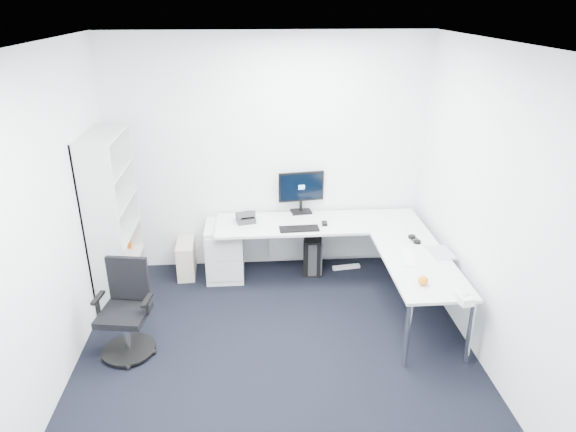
{
  "coord_description": "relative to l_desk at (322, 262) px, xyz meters",
  "views": [
    {
      "loc": [
        -0.18,
        -3.51,
        3.0
      ],
      "look_at": [
        0.15,
        1.05,
        1.05
      ],
      "focal_mm": 32.0,
      "sensor_mm": 36.0,
      "label": 1
    }
  ],
  "objects": [
    {
      "name": "ground",
      "position": [
        -0.55,
        -1.4,
        -0.34
      ],
      "size": [
        4.2,
        4.2,
        0.0
      ],
      "primitive_type": "plane",
      "color": "black"
    },
    {
      "name": "ceiling",
      "position": [
        -0.55,
        -1.4,
        2.36
      ],
      "size": [
        4.2,
        4.2,
        0.0
      ],
      "primitive_type": "plane",
      "color": "white"
    },
    {
      "name": "wall_back",
      "position": [
        -0.55,
        0.7,
        1.01
      ],
      "size": [
        3.6,
        0.02,
        2.7
      ],
      "primitive_type": "cube",
      "color": "white",
      "rests_on": "ground"
    },
    {
      "name": "wall_left",
      "position": [
        -2.35,
        -1.4,
        1.01
      ],
      "size": [
        0.02,
        4.2,
        2.7
      ],
      "primitive_type": "cube",
      "color": "white",
      "rests_on": "ground"
    },
    {
      "name": "wall_right",
      "position": [
        1.25,
        -1.4,
        1.01
      ],
      "size": [
        0.02,
        4.2,
        2.7
      ],
      "primitive_type": "cube",
      "color": "white",
      "rests_on": "ground"
    },
    {
      "name": "l_desk",
      "position": [
        0.0,
        0.0,
        0.0
      ],
      "size": [
        2.32,
        1.3,
        0.68
      ],
      "primitive_type": null,
      "color": "silver",
      "rests_on": "ground"
    },
    {
      "name": "drawer_pedestal",
      "position": [
        -1.07,
        0.4,
        -0.02
      ],
      "size": [
        0.42,
        0.52,
        0.64
      ],
      "primitive_type": "cube",
      "color": "silver",
      "rests_on": "ground"
    },
    {
      "name": "bookshelf",
      "position": [
        -2.17,
        0.05,
        0.57
      ],
      "size": [
        0.35,
        0.9,
        1.81
      ],
      "primitive_type": null,
      "color": "silver",
      "rests_on": "ground"
    },
    {
      "name": "task_chair",
      "position": [
        -1.91,
        -0.99,
        0.11
      ],
      "size": [
        0.57,
        0.57,
        0.89
      ],
      "primitive_type": null,
      "rotation": [
        0.0,
        0.0,
        -0.16
      ],
      "color": "black",
      "rests_on": "ground"
    },
    {
      "name": "black_pc_tower",
      "position": [
        -0.04,
        0.49,
        -0.12
      ],
      "size": [
        0.27,
        0.48,
        0.45
      ],
      "primitive_type": "cube",
      "rotation": [
        0.0,
        0.0,
        -0.16
      ],
      "color": "black",
      "rests_on": "ground"
    },
    {
      "name": "beige_pc_tower",
      "position": [
        -1.53,
        0.45,
        -0.13
      ],
      "size": [
        0.21,
        0.44,
        0.41
      ],
      "primitive_type": "cube",
      "rotation": [
        0.0,
        0.0,
        0.04
      ],
      "color": "#B7B09C",
      "rests_on": "ground"
    },
    {
      "name": "power_strip",
      "position": [
        0.36,
        0.45,
        -0.32
      ],
      "size": [
        0.34,
        0.1,
        0.04
      ],
      "primitive_type": "cube",
      "rotation": [
        0.0,
        0.0,
        0.13
      ],
      "color": "white",
      "rests_on": "ground"
    },
    {
      "name": "monitor",
      "position": [
        -0.17,
        0.62,
        0.59
      ],
      "size": [
        0.55,
        0.24,
        0.51
      ],
      "primitive_type": null,
      "rotation": [
        0.0,
        0.0,
        0.13
      ],
      "color": "black",
      "rests_on": "l_desk"
    },
    {
      "name": "black_keyboard",
      "position": [
        -0.24,
        0.14,
        0.35
      ],
      "size": [
        0.44,
        0.17,
        0.02
      ],
      "primitive_type": "cube",
      "rotation": [
        0.0,
        0.0,
        0.04
      ],
      "color": "black",
      "rests_on": "l_desk"
    },
    {
      "name": "mouse",
      "position": [
        0.05,
        0.25,
        0.35
      ],
      "size": [
        0.06,
        0.1,
        0.03
      ],
      "primitive_type": "cube",
      "rotation": [
        0.0,
        0.0,
        -0.04
      ],
      "color": "black",
      "rests_on": "l_desk"
    },
    {
      "name": "desk_phone",
      "position": [
        -0.82,
        0.4,
        0.41
      ],
      "size": [
        0.24,
        0.24,
        0.14
      ],
      "primitive_type": null,
      "rotation": [
        0.0,
        0.0,
        0.21
      ],
      "color": "#2C2C2F",
      "rests_on": "l_desk"
    },
    {
      "name": "laptop",
      "position": [
        1.1,
        -0.53,
        0.45
      ],
      "size": [
        0.33,
        0.32,
        0.22
      ],
      "primitive_type": null,
      "rotation": [
        0.0,
        0.0,
        0.06
      ],
      "color": "silver",
      "rests_on": "l_desk"
    },
    {
      "name": "white_keyboard",
      "position": [
        0.76,
        -0.59,
        0.34
      ],
      "size": [
        0.16,
        0.39,
        0.01
      ],
      "primitive_type": "cube",
      "rotation": [
        0.0,
        0.0,
        -0.15
      ],
      "color": "white",
      "rests_on": "l_desk"
    },
    {
      "name": "headphones",
      "position": [
        0.93,
        -0.22,
        0.36
      ],
      "size": [
        0.14,
        0.2,
        0.05
      ],
      "primitive_type": null,
      "rotation": [
        0.0,
        0.0,
        0.15
      ],
      "color": "black",
      "rests_on": "l_desk"
    },
    {
      "name": "orange_fruit",
      "position": [
        0.73,
        -1.11,
        0.38
      ],
      "size": [
        0.09,
        0.09,
        0.09
      ],
      "primitive_type": "sphere",
      "color": "orange",
      "rests_on": "l_desk"
    },
    {
      "name": "tissue_box",
      "position": [
        0.98,
        -1.38,
        0.37
      ],
      "size": [
        0.14,
        0.22,
        0.07
      ],
      "primitive_type": "cube",
      "rotation": [
        0.0,
        0.0,
        0.18
      ],
      "color": "white",
      "rests_on": "l_desk"
    }
  ]
}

